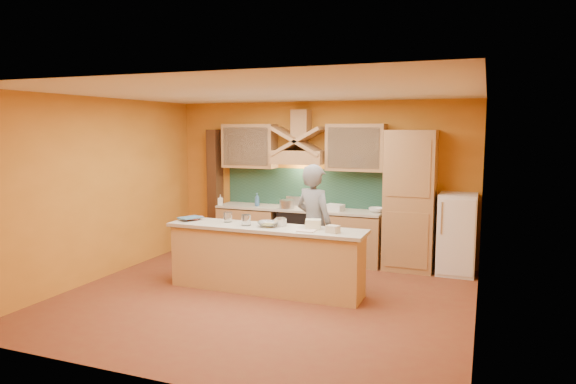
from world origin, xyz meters
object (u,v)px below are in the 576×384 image
at_px(fridge, 457,234).
at_px(kitchen_scale, 280,223).
at_px(stove, 298,234).
at_px(person, 314,225).
at_px(mixing_bowl, 268,224).

relative_size(fridge, kitchen_scale, 10.29).
height_order(stove, person, person).
bearing_deg(person, stove, -36.58).
xyz_separation_m(stove, kitchen_scale, (0.40, -1.82, 0.55)).
xyz_separation_m(stove, person, (0.76, -1.38, 0.46)).
bearing_deg(person, mixing_bowl, 69.70).
relative_size(stove, mixing_bowl, 3.04).
bearing_deg(kitchen_scale, stove, 113.21).
bearing_deg(mixing_bowl, stove, 97.31).
height_order(stove, kitchen_scale, kitchen_scale).
distance_m(kitchen_scale, mixing_bowl, 0.18).
distance_m(stove, fridge, 2.71).
xyz_separation_m(stove, mixing_bowl, (0.24, -1.90, 0.53)).
height_order(fridge, person, person).
distance_m(stove, kitchen_scale, 1.94).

